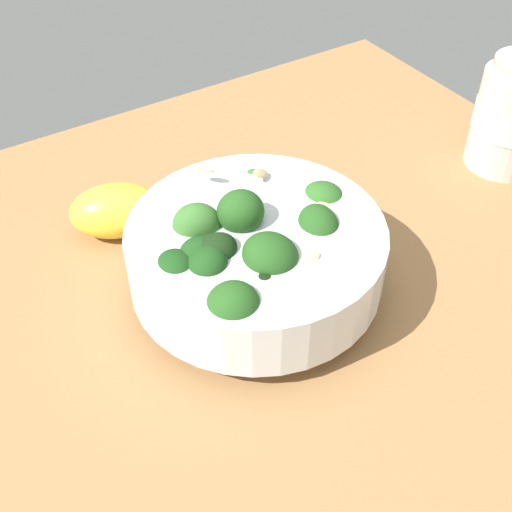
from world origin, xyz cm
name	(u,v)px	position (x,y,z in cm)	size (l,w,h in cm)	color
ground_plane	(304,300)	(0.00, 0.00, -1.60)	(68.42, 68.42, 3.20)	#996D42
bowl_of_broccoli	(255,253)	(-1.82, -3.92, 4.49)	(20.58, 20.58, 9.86)	white
lemon_wedge	(116,211)	(-15.10, -10.32, 2.47)	(8.32, 5.28, 4.94)	yellow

